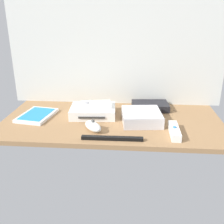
% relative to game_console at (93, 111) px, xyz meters
% --- Properties ---
extents(ground_plane, '(1.00, 0.48, 0.02)m').
position_rel_game_console_xyz_m(ground_plane, '(0.09, -0.05, -0.03)').
color(ground_plane, '#936D47').
rests_on(ground_plane, ground).
extents(back_wall, '(1.10, 0.01, 0.64)m').
position_rel_game_console_xyz_m(back_wall, '(0.09, 0.20, 0.30)').
color(back_wall, silver).
rests_on(back_wall, ground).
extents(game_console, '(0.22, 0.18, 0.04)m').
position_rel_game_console_xyz_m(game_console, '(0.00, 0.00, 0.00)').
color(game_console, white).
rests_on(game_console, ground_plane).
extents(mini_computer, '(0.19, 0.19, 0.05)m').
position_rel_game_console_xyz_m(mini_computer, '(0.23, -0.06, 0.00)').
color(mini_computer, silver).
rests_on(mini_computer, ground_plane).
extents(game_case, '(0.16, 0.21, 0.02)m').
position_rel_game_console_xyz_m(game_case, '(-0.26, -0.04, -0.01)').
color(game_case, white).
rests_on(game_case, ground_plane).
extents(network_router, '(0.19, 0.13, 0.03)m').
position_rel_game_console_xyz_m(network_router, '(0.28, 0.11, -0.00)').
color(network_router, black).
rests_on(network_router, ground_plane).
extents(remote_wand, '(0.04, 0.15, 0.03)m').
position_rel_game_console_xyz_m(remote_wand, '(0.36, -0.18, -0.01)').
color(remote_wand, white).
rests_on(remote_wand, ground_plane).
extents(remote_nunchuk, '(0.10, 0.10, 0.05)m').
position_rel_game_console_xyz_m(remote_nunchuk, '(0.03, -0.17, -0.00)').
color(remote_nunchuk, white).
rests_on(remote_nunchuk, ground_plane).
extents(remote_classic_pad, '(0.16, 0.11, 0.02)m').
position_rel_game_console_xyz_m(remote_classic_pad, '(0.01, 0.00, 0.03)').
color(remote_classic_pad, white).
rests_on(remote_classic_pad, game_console).
extents(sensor_bar, '(0.24, 0.02, 0.01)m').
position_rel_game_console_xyz_m(sensor_bar, '(0.11, -0.25, -0.01)').
color(sensor_bar, black).
rests_on(sensor_bar, ground_plane).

